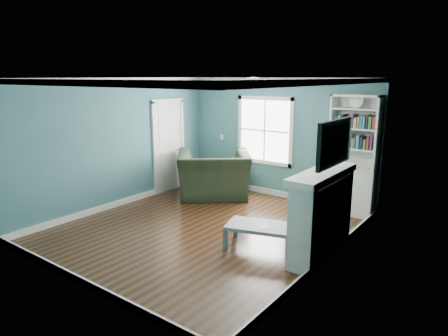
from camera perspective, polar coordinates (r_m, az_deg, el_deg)
The scene contains 13 objects.
floor at distance 7.16m, azimuth -2.73°, elevation -8.59°, with size 5.00×5.00×0.00m, color black.
room_walls at distance 6.74m, azimuth -2.87°, elevation 4.01°, with size 5.00×5.00×5.00m.
trim at distance 6.80m, azimuth -2.84°, elevation 1.14°, with size 4.50×5.00×2.60m.
window at distance 8.94m, azimuth 5.86°, elevation 5.35°, with size 1.40×0.06×1.50m.
bookshelf at distance 8.01m, azimuth 17.86°, elevation 0.06°, with size 0.90×0.35×2.31m.
fireplace at distance 6.09m, azimuth 13.86°, elevation -6.55°, with size 0.44×1.58×1.30m.
tv at distance 5.78m, azimuth 15.55°, elevation 3.48°, with size 0.06×1.10×0.65m, color black.
door at distance 9.32m, azimuth -7.91°, elevation 3.25°, with size 0.12×0.98×2.17m.
ceiling_fixture at distance 6.21m, azimuth 4.20°, elevation 12.19°, with size 0.38×0.38×0.15m.
light_switch at distance 9.64m, azimuth -0.32°, elevation 4.47°, with size 0.08×0.01×0.12m, color white.
recliner at distance 8.79m, azimuth -1.47°, elevation 0.14°, with size 1.55×1.01×1.35m, color black.
coffee_table at distance 6.31m, azimuth 5.16°, elevation -8.50°, with size 1.14×0.84×0.37m.
paper_sheet at distance 6.26m, azimuth 5.55°, elevation -8.20°, with size 0.21×0.27×0.00m, color white.
Camera 1 is at (4.24, -5.13, 2.64)m, focal length 32.00 mm.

